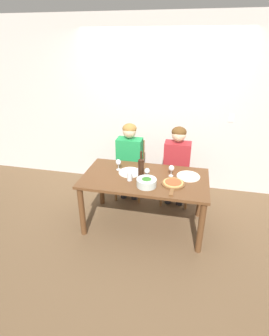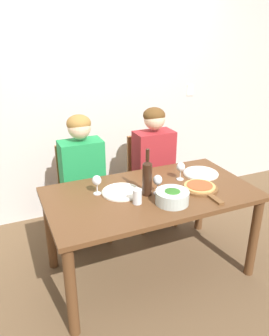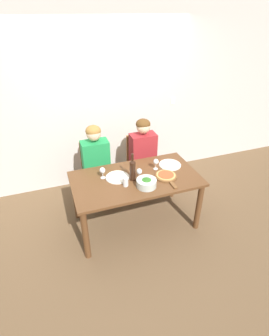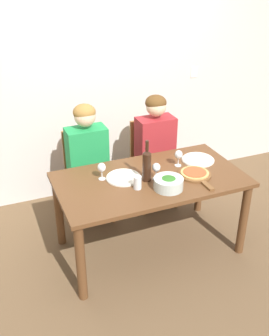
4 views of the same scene
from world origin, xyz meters
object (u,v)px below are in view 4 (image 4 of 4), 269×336
(chair_right, at_px, (151,159))
(pizza_on_board, at_px, (195,174))
(dinner_plate_left, at_px, (124,177))
(water_tumbler, at_px, (138,183))
(wine_glass_centre, at_px, (156,168))
(wine_bottle, at_px, (147,165))
(wine_glass_left, at_px, (102,168))
(person_woman, at_px, (88,154))
(broccoli_bowl, at_px, (168,183))
(wine_glass_right, at_px, (179,155))
(dinner_plate_right, at_px, (198,160))
(chair_left, at_px, (86,172))
(person_man, at_px, (156,142))

(chair_right, distance_m, pizza_on_board, 0.91)
(chair_right, distance_m, dinner_plate_left, 0.93)
(water_tumbler, bearing_deg, chair_right, 59.15)
(chair_right, distance_m, water_tumbler, 1.07)
(wine_glass_centre, distance_m, water_tumbler, 0.23)
(pizza_on_board, bearing_deg, wine_bottle, 168.11)
(pizza_on_board, bearing_deg, wine_glass_left, 161.84)
(chair_right, bearing_deg, person_woman, -171.33)
(wine_glass_centre, xyz_separation_m, water_tumbler, (-0.20, -0.08, -0.05))
(broccoli_bowl, height_order, dinner_plate_left, broccoli_bowl)
(wine_glass_right, bearing_deg, water_tumbler, -154.90)
(dinner_plate_right, height_order, water_tumbler, water_tumbler)
(chair_left, distance_m, wine_glass_centre, 0.96)
(person_man, relative_size, wine_glass_left, 8.14)
(wine_glass_right, bearing_deg, pizza_on_board, -77.83)
(person_woman, relative_size, dinner_plate_right, 4.10)
(wine_glass_left, relative_size, water_tumbler, 1.36)
(chair_left, relative_size, dinner_plate_left, 3.04)
(person_woman, relative_size, wine_glass_left, 8.14)
(person_woman, xyz_separation_m, dinner_plate_right, (0.91, -0.52, 0.01))
(pizza_on_board, xyz_separation_m, wine_glass_left, (-0.76, 0.25, 0.09))
(chair_right, relative_size, water_tumbler, 8.21)
(wine_bottle, xyz_separation_m, water_tumbler, (-0.12, -0.10, -0.09))
(pizza_on_board, distance_m, water_tumbler, 0.54)
(chair_left, bearing_deg, person_man, -8.67)
(broccoli_bowl, relative_size, wine_glass_right, 1.60)
(chair_right, relative_size, wine_glass_left, 6.04)
(chair_right, relative_size, wine_glass_right, 6.04)
(person_man, relative_size, dinner_plate_right, 4.10)
(dinner_plate_left, height_order, pizza_on_board, pizza_on_board)
(chair_right, height_order, pizza_on_board, chair_right)
(wine_glass_left, bearing_deg, dinner_plate_left, -18.57)
(chair_right, xyz_separation_m, dinner_plate_left, (-0.57, -0.69, 0.25))
(chair_left, xyz_separation_m, person_woman, (-0.00, -0.11, 0.25))
(wine_glass_left, bearing_deg, wine_glass_centre, -22.48)
(broccoli_bowl, relative_size, pizza_on_board, 0.57)
(broccoli_bowl, relative_size, wine_glass_left, 1.60)
(person_man, relative_size, wine_glass_right, 8.14)
(dinner_plate_left, distance_m, dinner_plate_right, 0.76)
(wine_bottle, xyz_separation_m, pizza_on_board, (0.42, -0.09, -0.13))
(chair_left, relative_size, dinner_plate_right, 3.04)
(chair_left, distance_m, wine_glass_left, 0.72)
(dinner_plate_right, distance_m, wine_glass_centre, 0.55)
(broccoli_bowl, xyz_separation_m, wine_glass_left, (-0.45, 0.35, 0.06))
(person_man, distance_m, wine_bottle, 0.80)
(dinner_plate_right, bearing_deg, chair_left, 145.14)
(broccoli_bowl, bearing_deg, wine_glass_left, 141.94)
(wine_bottle, xyz_separation_m, dinner_plate_right, (0.59, 0.16, -0.14))
(wine_glass_centre, bearing_deg, dinner_plate_left, 154.92)
(chair_right, bearing_deg, wine_glass_right, -93.10)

